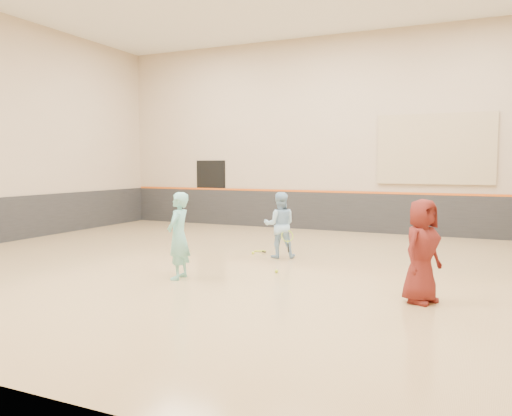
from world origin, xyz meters
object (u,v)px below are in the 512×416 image
at_px(girl, 179,236).
at_px(instructor, 280,225).
at_px(spare_racket, 260,250).
at_px(young_man, 422,251).

relative_size(girl, instructor, 1.08).
height_order(instructor, spare_racket, instructor).
height_order(girl, young_man, girl).
xyz_separation_m(girl, young_man, (4.16, 0.17, -0.01)).
distance_m(instructor, young_man, 4.11).
distance_m(girl, young_man, 4.16).
xyz_separation_m(young_man, spare_racket, (-3.95, 3.02, -0.74)).
height_order(young_man, spare_racket, young_man).
relative_size(instructor, spare_racket, 2.28).
distance_m(young_man, spare_racket, 5.03).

